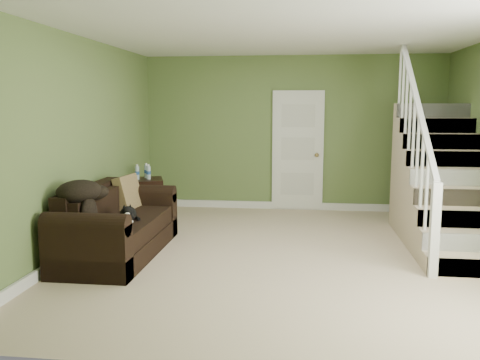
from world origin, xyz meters
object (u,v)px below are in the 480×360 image
(cat, at_px, (127,214))
(banana, at_px, (117,219))
(side_table, at_px, (145,199))
(sofa, at_px, (116,229))

(cat, bearing_deg, banana, 169.57)
(side_table, relative_size, banana, 4.11)
(cat, distance_m, banana, 0.13)
(sofa, relative_size, cat, 4.23)
(sofa, distance_m, banana, 0.27)
(sofa, xyz_separation_m, side_table, (-0.21, 1.78, 0.02))
(sofa, bearing_deg, cat, -38.99)
(side_table, relative_size, cat, 1.80)
(side_table, height_order, cat, side_table)
(cat, height_order, banana, cat)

